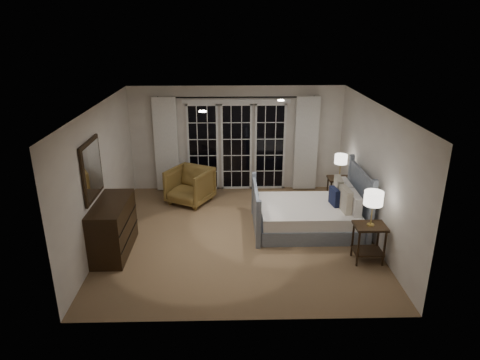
{
  "coord_description": "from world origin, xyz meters",
  "views": [
    {
      "loc": [
        -0.17,
        -7.35,
        3.88
      ],
      "look_at": [
        0.03,
        0.23,
        1.05
      ],
      "focal_mm": 32.0,
      "sensor_mm": 36.0,
      "label": 1
    }
  ],
  "objects_px": {
    "nightstand_right": "(339,187)",
    "dresser": "(113,228)",
    "lamp_right": "(341,159)",
    "nightstand_left": "(369,237)",
    "bed": "(311,214)",
    "lamp_left": "(374,199)",
    "armchair": "(190,186)"
  },
  "relations": [
    {
      "from": "bed",
      "to": "lamp_right",
      "type": "height_order",
      "value": "bed"
    },
    {
      "from": "lamp_left",
      "to": "armchair",
      "type": "distance_m",
      "value": 4.23
    },
    {
      "from": "nightstand_left",
      "to": "lamp_left",
      "type": "relative_size",
      "value": 1.12
    },
    {
      "from": "nightstand_left",
      "to": "armchair",
      "type": "relative_size",
      "value": 0.77
    },
    {
      "from": "nightstand_right",
      "to": "dresser",
      "type": "relative_size",
      "value": 0.48
    },
    {
      "from": "lamp_left",
      "to": "nightstand_right",
      "type": "bearing_deg",
      "value": 88.31
    },
    {
      "from": "bed",
      "to": "nightstand_left",
      "type": "height_order",
      "value": "bed"
    },
    {
      "from": "lamp_right",
      "to": "armchair",
      "type": "distance_m",
      "value": 3.39
    },
    {
      "from": "bed",
      "to": "nightstand_left",
      "type": "relative_size",
      "value": 3.07
    },
    {
      "from": "nightstand_right",
      "to": "lamp_right",
      "type": "bearing_deg",
      "value": 14.04
    },
    {
      "from": "lamp_right",
      "to": "dresser",
      "type": "height_order",
      "value": "lamp_right"
    },
    {
      "from": "nightstand_right",
      "to": "lamp_left",
      "type": "height_order",
      "value": "lamp_left"
    },
    {
      "from": "lamp_left",
      "to": "armchair",
      "type": "bearing_deg",
      "value": 141.15
    },
    {
      "from": "lamp_left",
      "to": "lamp_right",
      "type": "height_order",
      "value": "lamp_left"
    },
    {
      "from": "armchair",
      "to": "bed",
      "type": "bearing_deg",
      "value": -0.15
    },
    {
      "from": "nightstand_right",
      "to": "lamp_right",
      "type": "xyz_separation_m",
      "value": [
        0.0,
        0.0,
        0.64
      ]
    },
    {
      "from": "bed",
      "to": "nightstand_right",
      "type": "bearing_deg",
      "value": 54.79
    },
    {
      "from": "lamp_left",
      "to": "lamp_right",
      "type": "xyz_separation_m",
      "value": [
        0.07,
        2.41,
        -0.1
      ]
    },
    {
      "from": "dresser",
      "to": "lamp_right",
      "type": "bearing_deg",
      "value": 23.9
    },
    {
      "from": "nightstand_left",
      "to": "nightstand_right",
      "type": "height_order",
      "value": "nightstand_left"
    },
    {
      "from": "nightstand_right",
      "to": "armchair",
      "type": "xyz_separation_m",
      "value": [
        -3.32,
        0.2,
        -0.01
      ]
    },
    {
      "from": "lamp_left",
      "to": "nightstand_left",
      "type": "bearing_deg",
      "value": 26.57
    },
    {
      "from": "bed",
      "to": "armchair",
      "type": "distance_m",
      "value": 2.84
    },
    {
      "from": "armchair",
      "to": "nightstand_left",
      "type": "bearing_deg",
      "value": -10.06
    },
    {
      "from": "nightstand_left",
      "to": "lamp_right",
      "type": "relative_size",
      "value": 1.27
    },
    {
      "from": "lamp_right",
      "to": "dresser",
      "type": "relative_size",
      "value": 0.4
    },
    {
      "from": "bed",
      "to": "armchair",
      "type": "height_order",
      "value": "bed"
    },
    {
      "from": "lamp_right",
      "to": "dresser",
      "type": "xyz_separation_m",
      "value": [
        -4.48,
        -1.99,
        -0.59
      ]
    },
    {
      "from": "dresser",
      "to": "bed",
      "type": "bearing_deg",
      "value": 12.5
    },
    {
      "from": "nightstand_left",
      "to": "dresser",
      "type": "bearing_deg",
      "value": 174.44
    },
    {
      "from": "bed",
      "to": "dresser",
      "type": "xyz_separation_m",
      "value": [
        -3.65,
        -0.81,
        0.16
      ]
    },
    {
      "from": "dresser",
      "to": "nightstand_right",
      "type": "bearing_deg",
      "value": 23.9
    }
  ]
}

